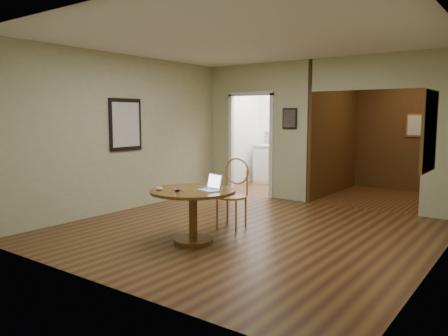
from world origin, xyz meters
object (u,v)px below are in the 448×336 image
Objects in this scene: dining_table at (193,203)px; chair at (234,189)px; closed_laptop at (209,188)px; open_laptop at (212,186)px.

dining_table is 1.08× the size of chair.
chair is 3.08× the size of closed_laptop.
open_laptop is at bearing 27.24° from dining_table.
open_laptop is (0.22, 0.11, 0.24)m from dining_table.
dining_table is 3.32× the size of closed_laptop.
closed_laptop reaches higher than dining_table.
chair is at bearing 123.01° from open_laptop.
dining_table is 0.28m from closed_laptop.
open_laptop reaches higher than dining_table.
open_laptop is 0.08m from closed_laptop.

